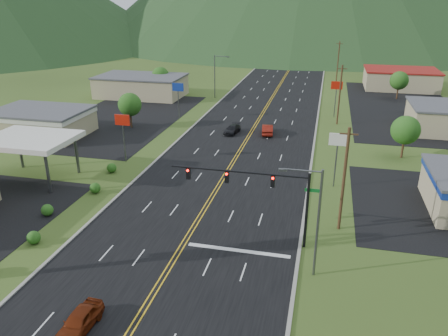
% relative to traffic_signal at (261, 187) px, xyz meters
% --- Properties ---
extents(traffic_signal, '(13.10, 0.43, 7.00)m').
position_rel_traffic_signal_xyz_m(traffic_signal, '(0.00, 0.00, 0.00)').
color(traffic_signal, black).
rests_on(traffic_signal, ground).
extents(streetlight_east, '(3.28, 0.25, 9.00)m').
position_rel_traffic_signal_xyz_m(streetlight_east, '(4.70, -4.00, -0.15)').
color(streetlight_east, '#59595E').
rests_on(streetlight_east, ground).
extents(streetlight_west, '(3.28, 0.25, 9.00)m').
position_rel_traffic_signal_xyz_m(streetlight_west, '(-18.16, 56.00, -0.15)').
color(streetlight_west, '#59595E').
rests_on(streetlight_west, ground).
extents(gas_canopy, '(10.00, 8.00, 5.30)m').
position_rel_traffic_signal_xyz_m(gas_canopy, '(-28.48, 8.00, -0.46)').
color(gas_canopy, white).
rests_on(gas_canopy, ground).
extents(building_west_mid, '(14.40, 10.40, 4.10)m').
position_rel_traffic_signal_xyz_m(building_west_mid, '(-38.48, 24.00, -3.06)').
color(building_west_mid, tan).
rests_on(building_west_mid, ground).
extents(building_west_far, '(18.40, 11.40, 4.50)m').
position_rel_traffic_signal_xyz_m(building_west_far, '(-34.48, 54.00, -3.07)').
color(building_west_far, tan).
rests_on(building_west_far, ground).
extents(building_east_far, '(16.40, 12.40, 4.50)m').
position_rel_traffic_signal_xyz_m(building_east_far, '(21.52, 76.00, -3.07)').
color(building_east_far, tan).
rests_on(building_east_far, ground).
extents(pole_sign_west_a, '(2.00, 0.18, 6.40)m').
position_rel_traffic_signal_xyz_m(pole_sign_west_a, '(-20.48, 16.00, -0.28)').
color(pole_sign_west_a, '#59595E').
rests_on(pole_sign_west_a, ground).
extents(pole_sign_west_b, '(2.00, 0.18, 6.40)m').
position_rel_traffic_signal_xyz_m(pole_sign_west_b, '(-20.48, 38.00, -0.28)').
color(pole_sign_west_b, '#59595E').
rests_on(pole_sign_west_b, ground).
extents(pole_sign_east_a, '(2.00, 0.18, 6.40)m').
position_rel_traffic_signal_xyz_m(pole_sign_east_a, '(6.52, 14.00, -0.28)').
color(pole_sign_east_a, '#59595E').
rests_on(pole_sign_east_a, ground).
extents(pole_sign_east_b, '(2.00, 0.18, 6.40)m').
position_rel_traffic_signal_xyz_m(pole_sign_east_b, '(6.52, 46.00, -0.28)').
color(pole_sign_east_b, '#59595E').
rests_on(pole_sign_east_b, ground).
extents(tree_west_a, '(3.84, 3.84, 5.82)m').
position_rel_traffic_signal_xyz_m(tree_west_a, '(-26.48, 31.00, -1.44)').
color(tree_west_a, '#382314').
rests_on(tree_west_a, ground).
extents(tree_west_b, '(3.84, 3.84, 5.82)m').
position_rel_traffic_signal_xyz_m(tree_west_b, '(-31.48, 58.00, -1.44)').
color(tree_west_b, '#382314').
rests_on(tree_west_b, ground).
extents(tree_east_a, '(3.84, 3.84, 5.82)m').
position_rel_traffic_signal_xyz_m(tree_east_a, '(15.52, 26.00, -1.44)').
color(tree_east_a, '#382314').
rests_on(tree_east_a, ground).
extents(tree_east_b, '(3.84, 3.84, 5.82)m').
position_rel_traffic_signal_xyz_m(tree_east_b, '(19.52, 64.00, -1.44)').
color(tree_east_b, '#382314').
rests_on(tree_east_b, ground).
extents(utility_pole_a, '(1.60, 0.28, 10.00)m').
position_rel_traffic_signal_xyz_m(utility_pole_a, '(7.02, 4.00, -0.20)').
color(utility_pole_a, '#382314').
rests_on(utility_pole_a, ground).
extents(utility_pole_b, '(1.60, 0.28, 10.00)m').
position_rel_traffic_signal_xyz_m(utility_pole_b, '(7.02, 41.00, -0.20)').
color(utility_pole_b, '#382314').
rests_on(utility_pole_b, ground).
extents(utility_pole_c, '(1.60, 0.28, 10.00)m').
position_rel_traffic_signal_xyz_m(utility_pole_c, '(7.02, 81.00, -0.20)').
color(utility_pole_c, '#382314').
rests_on(utility_pole_c, ground).
extents(utility_pole_d, '(1.60, 0.28, 10.00)m').
position_rel_traffic_signal_xyz_m(utility_pole_d, '(7.02, 121.00, -0.20)').
color(utility_pole_d, '#382314').
rests_on(utility_pole_d, ground).
extents(car_red_near, '(1.84, 4.22, 1.42)m').
position_rel_traffic_signal_xyz_m(car_red_near, '(-9.76, -13.84, -4.62)').
color(car_red_near, '#66210B').
rests_on(car_red_near, ground).
extents(car_dark_mid, '(2.39, 4.51, 1.25)m').
position_rel_traffic_signal_xyz_m(car_dark_mid, '(-9.33, 31.51, -4.71)').
color(car_dark_mid, black).
rests_on(car_dark_mid, ground).
extents(car_red_far, '(2.27, 4.94, 1.57)m').
position_rel_traffic_signal_xyz_m(car_red_far, '(-3.80, 32.45, -4.55)').
color(car_red_far, maroon).
rests_on(car_red_far, ground).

